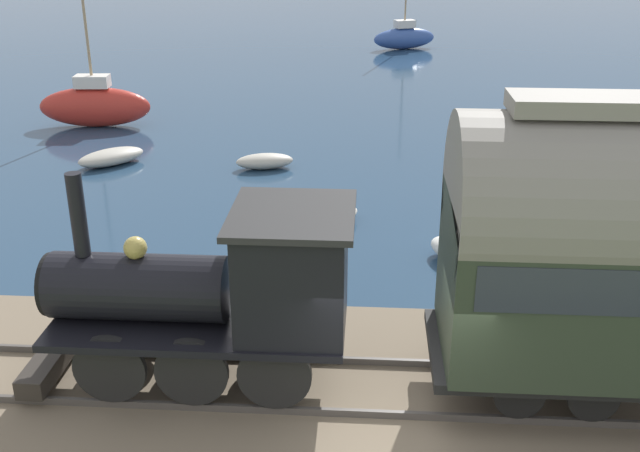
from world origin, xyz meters
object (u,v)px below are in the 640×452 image
rowboat_near_shore (265,161)px  sailboat_blue (404,37)px  rowboat_off_pier (111,157)px  sailboat_red (95,104)px  rowboat_far_out (316,222)px  rowboat_mid_harbor (464,253)px  steam_locomotive (224,287)px

rowboat_near_shore → sailboat_blue: bearing=-26.4°
rowboat_off_pier → sailboat_blue: bearing=-68.8°
sailboat_blue → sailboat_red: bearing=123.5°
rowboat_far_out → rowboat_near_shore: 5.35m
rowboat_near_shore → sailboat_red: bearing=42.7°
sailboat_red → rowboat_off_pier: 5.11m
sailboat_blue → rowboat_far_out: size_ratio=2.45×
sailboat_blue → rowboat_off_pier: sailboat_blue is taller
rowboat_mid_harbor → rowboat_off_pier: bearing=105.3°
sailboat_blue → rowboat_mid_harbor: 30.16m
steam_locomotive → sailboat_blue: 36.07m
rowboat_mid_harbor → rowboat_far_out: (1.72, 3.53, -0.04)m
rowboat_mid_harbor → rowboat_near_shore: bearing=87.6°
rowboat_off_pier → rowboat_mid_harbor: 12.51m
rowboat_near_shore → rowboat_off_pier: bearing=75.3°
rowboat_near_shore → rowboat_mid_harbor: bearing=-154.2°
steam_locomotive → rowboat_near_shore: 12.52m
sailboat_blue → rowboat_off_pier: size_ratio=3.07×
steam_locomotive → sailboat_red: sailboat_red is taller
rowboat_mid_harbor → rowboat_far_out: rowboat_mid_harbor is taller
sailboat_blue → rowboat_mid_harbor: size_ratio=3.45×
sailboat_blue → rowboat_mid_harbor: sailboat_blue is taller
sailboat_red → sailboat_blue: bearing=-38.0°
rowboat_far_out → rowboat_mid_harbor: bearing=-164.4°
sailboat_red → rowboat_far_out: sailboat_red is taller
sailboat_red → rowboat_mid_harbor: 17.01m
steam_locomotive → rowboat_off_pier: size_ratio=2.28×
steam_locomotive → sailboat_red: bearing=25.6°
rowboat_far_out → rowboat_near_shore: size_ratio=1.47×
sailboat_red → rowboat_far_out: bearing=-141.5°
rowboat_mid_harbor → sailboat_blue: bearing=48.5°
sailboat_blue → rowboat_near_shore: bearing=144.2°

